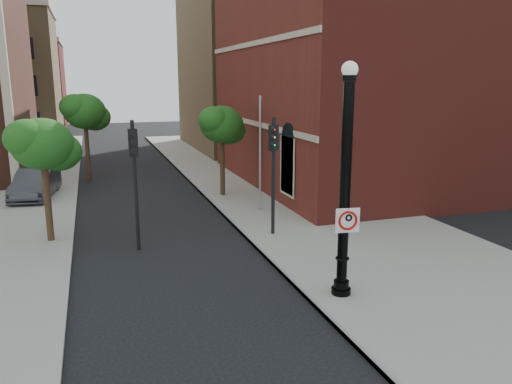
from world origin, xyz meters
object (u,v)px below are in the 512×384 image
object	(u,v)px
lamppost	(345,194)
no_parking_sign	(348,220)
traffic_signal_left	(134,164)
parked_car	(36,184)
traffic_signal_right	(273,158)

from	to	relation	value
lamppost	no_parking_sign	size ratio (longest dim) A/B	9.52
lamppost	traffic_signal_left	size ratio (longest dim) A/B	1.39
lamppost	traffic_signal_left	distance (m)	7.40
lamppost	parked_car	distance (m)	17.49
lamppost	parked_car	world-z (taller)	lamppost
parked_car	traffic_signal_right	world-z (taller)	traffic_signal_right
lamppost	traffic_signal_right	distance (m)	5.58
no_parking_sign	traffic_signal_right	bearing A→B (deg)	97.28
no_parking_sign	traffic_signal_right	xyz separation A→B (m)	(0.08, 5.74, 0.78)
lamppost	traffic_signal_left	xyz separation A→B (m)	(-4.78, 5.65, 0.14)
traffic_signal_left	traffic_signal_right	xyz separation A→B (m)	(4.88, -0.07, -0.01)
parked_car	traffic_signal_left	xyz separation A→B (m)	(4.04, -9.32, 2.24)
no_parking_sign	lamppost	bearing A→B (deg)	106.88
lamppost	no_parking_sign	bearing A→B (deg)	-81.22
lamppost	traffic_signal_left	bearing A→B (deg)	130.23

